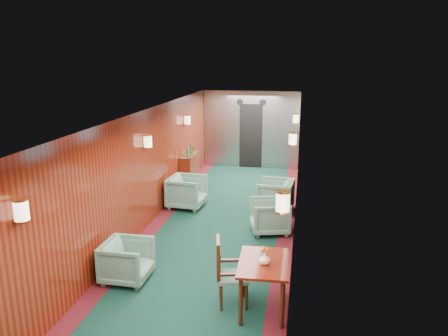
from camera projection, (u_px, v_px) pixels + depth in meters
name	position (u px, v px, depth m)	size (l,w,h in m)	color
room	(212.00, 158.00, 7.89)	(12.00, 12.10, 2.40)	#0D2E23
bulkhead	(251.00, 130.00, 13.64)	(2.98, 0.17, 2.39)	#A2A5A9
windows_right	(295.00, 168.00, 7.92)	(0.02, 8.60, 0.80)	silver
wall_sconces	(218.00, 144.00, 8.40)	(2.97, 7.97, 0.25)	#F7E0C1
dining_table	(263.00, 270.00, 5.95)	(0.71, 0.99, 0.72)	maroon
side_chair	(226.00, 269.00, 6.10)	(0.52, 0.54, 0.99)	#224F41
credenza	(190.00, 170.00, 11.68)	(0.31, 1.00, 1.17)	maroon
flower_vase	(265.00, 259.00, 5.84)	(0.15, 0.15, 0.16)	white
armchair_left_near	(127.00, 261.00, 6.81)	(0.70, 0.72, 0.65)	#224F41
armchair_left_far	(187.00, 192.00, 10.11)	(0.79, 0.82, 0.74)	#224F41
armchair_right_near	(269.00, 216.00, 8.68)	(0.72, 0.74, 0.67)	#224F41
armchair_right_far	(275.00, 195.00, 9.91)	(0.77, 0.79, 0.72)	#224F41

